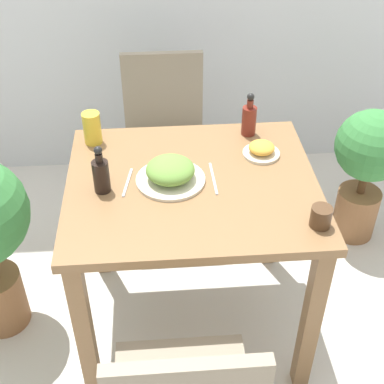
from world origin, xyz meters
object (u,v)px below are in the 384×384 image
at_px(chair_far, 165,135).
at_px(food_plate, 170,172).
at_px(drink_cup, 321,217).
at_px(potted_plant_right, 368,162).
at_px(side_plate, 261,150).
at_px(juice_glass, 92,128).
at_px(sauce_bottle, 249,119).
at_px(condiment_bottle, 101,174).

xyz_separation_m(chair_far, food_plate, (0.00, -0.74, 0.30)).
distance_m(drink_cup, potted_plant_right, 1.00).
relative_size(drink_cup, potted_plant_right, 0.10).
relative_size(side_plate, juice_glass, 1.11).
distance_m(drink_cup, sauce_bottle, 0.60).
bearing_deg(chair_far, drink_cup, -64.86).
xyz_separation_m(food_plate, potted_plant_right, (0.98, 0.51, -0.36)).
distance_m(food_plate, drink_cup, 0.55).
height_order(side_plate, juice_glass, juice_glass).
distance_m(juice_glass, sauce_bottle, 0.63).
bearing_deg(drink_cup, potted_plant_right, 57.55).
bearing_deg(chair_far, food_plate, -89.85).
bearing_deg(chair_far, side_plate, -58.72).
bearing_deg(juice_glass, food_plate, -44.05).
bearing_deg(drink_cup, sauce_bottle, 103.72).
height_order(chair_far, condiment_bottle, condiment_bottle).
xyz_separation_m(condiment_bottle, potted_plant_right, (1.22, 0.55, -0.39)).
height_order(food_plate, condiment_bottle, condiment_bottle).
bearing_deg(drink_cup, juice_glass, 143.67).
relative_size(side_plate, condiment_bottle, 0.79).
xyz_separation_m(side_plate, juice_glass, (-0.66, 0.14, 0.04)).
height_order(juice_glass, sauce_bottle, sauce_bottle).
bearing_deg(drink_cup, side_plate, 105.40).
distance_m(chair_far, juice_glass, 0.63).
bearing_deg(side_plate, food_plate, -158.28).
distance_m(drink_cup, juice_glass, 0.96).
distance_m(juice_glass, potted_plant_right, 1.35).
xyz_separation_m(chair_far, potted_plant_right, (0.98, -0.23, -0.06)).
bearing_deg(condiment_bottle, side_plate, 16.59).
bearing_deg(food_plate, sauce_bottle, 42.17).
distance_m(sauce_bottle, condiment_bottle, 0.67).
distance_m(chair_far, food_plate, 0.80).
bearing_deg(sauce_bottle, condiment_bottle, -149.59).
height_order(chair_far, food_plate, chair_far).
bearing_deg(chair_far, potted_plant_right, -13.25).
relative_size(condiment_bottle, potted_plant_right, 0.25).
relative_size(side_plate, potted_plant_right, 0.20).
xyz_separation_m(food_plate, sauce_bottle, (0.33, 0.30, 0.03)).
bearing_deg(side_plate, drink_cup, -74.60).
bearing_deg(food_plate, chair_far, 90.15).
distance_m(chair_far, condiment_bottle, 0.88).
bearing_deg(food_plate, potted_plant_right, 27.42).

